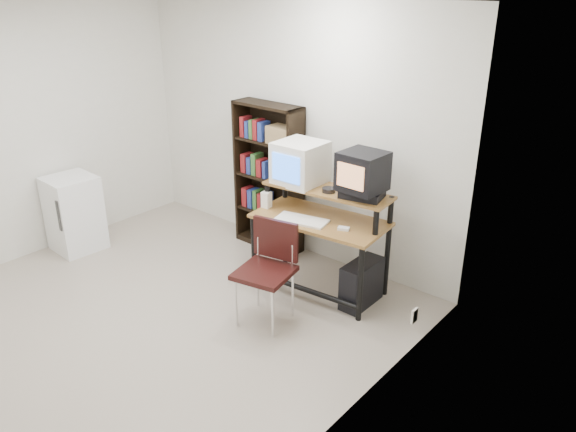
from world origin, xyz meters
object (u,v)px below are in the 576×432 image
Objects in this scene: crt_monitor at (300,163)px; mini_fridge at (74,213)px; crt_tv at (363,171)px; pc_tower at (362,283)px; bookshelf at (270,175)px; computer_desk at (321,222)px; school_chair at (269,261)px.

crt_monitor reaches higher than mini_fridge.
crt_tv is 0.83× the size of pc_tower.
crt_tv is at bearing 137.69° from pc_tower.
mini_fridge is (-2.90, -1.14, -0.81)m from crt_tv.
computer_desk is at bearing -21.78° from bookshelf.
pc_tower is at bearing -4.39° from computer_desk.
bookshelf is (-1.00, 0.42, 0.13)m from computer_desk.
computer_desk is 0.64m from crt_tv.
bookshelf is (-1.34, 0.29, -0.40)m from crt_tv.
bookshelf is 2.16m from mini_fridge.
crt_tv is 0.43× the size of school_chair.
bookshelf reaches higher than pc_tower.
computer_desk is 2.91× the size of crt_monitor.
computer_desk is 2.77m from mini_fridge.
pc_tower is at bearing -6.73° from crt_monitor.
pc_tower is 0.51× the size of school_chair.
crt_monitor is 0.82m from bookshelf.
computer_desk is 1.44× the size of school_chair.
school_chair is at bearing -98.95° from computer_desk.
crt_monitor is 0.97× the size of pc_tower.
crt_monitor is (-0.33, 0.09, 0.48)m from computer_desk.
school_chair is (-0.38, -0.81, -0.68)m from crt_tv.
crt_tv is at bearing 53.34° from school_chair.
crt_monitor is 0.28× the size of bookshelf.
mini_fridge is (-1.57, -1.43, -0.41)m from bookshelf.
crt_monitor is at bearing 173.86° from pc_tower.
crt_tv is at bearing 14.15° from computer_desk.
computer_desk is 0.70m from school_chair.
computer_desk is 1.09m from bookshelf.
bookshelf is (-0.67, 0.33, -0.35)m from crt_monitor.
mini_fridge is at bearing -156.68° from crt_tv.
bookshelf is (-1.46, 0.41, 0.61)m from pc_tower.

